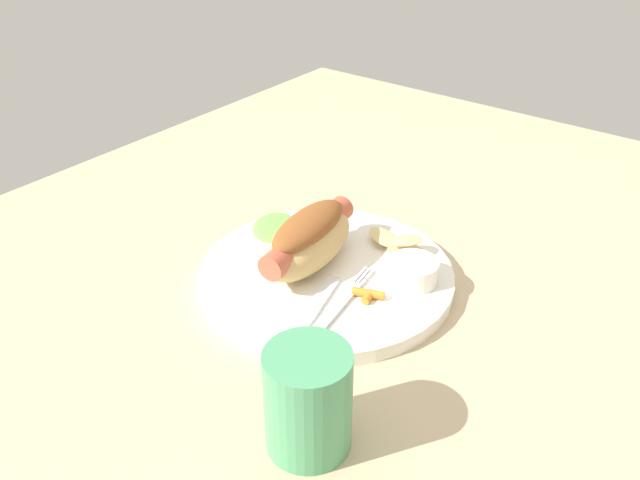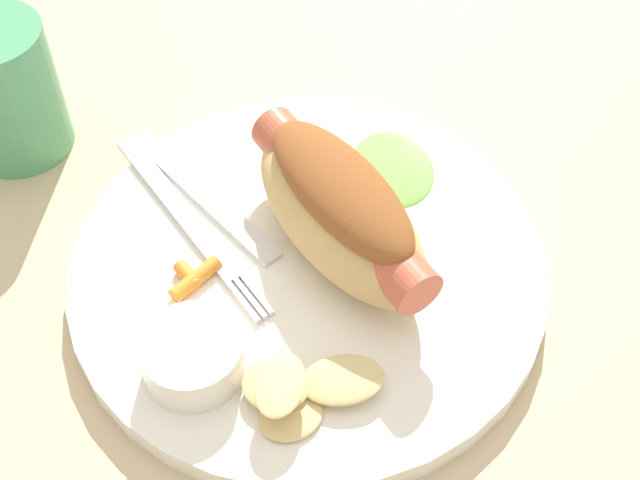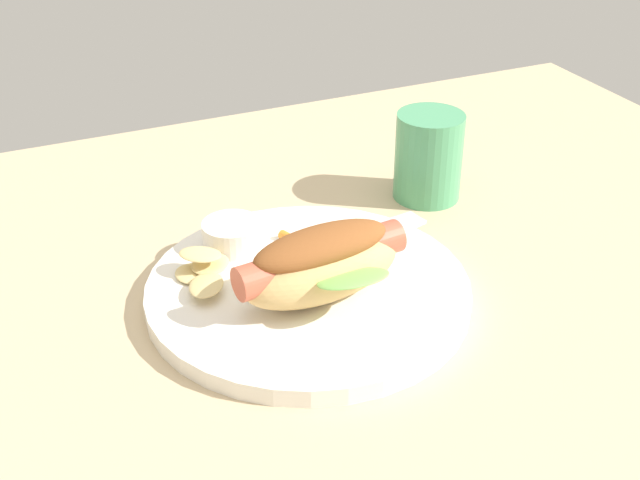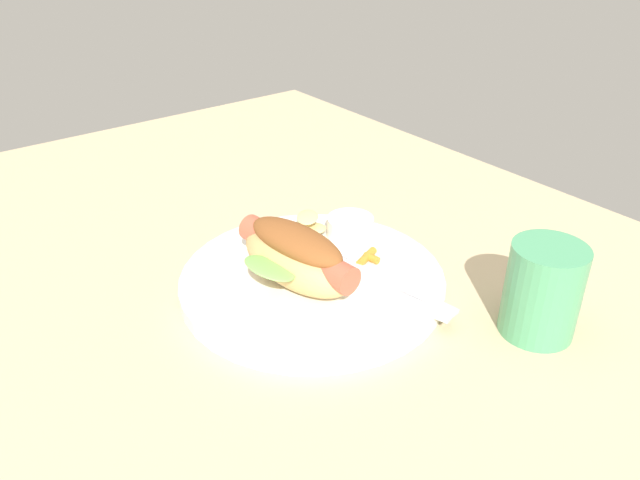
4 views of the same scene
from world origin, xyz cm
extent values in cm
cube|color=tan|center=(0.00, 0.00, -0.90)|extent=(120.00, 90.00, 1.80)
cylinder|color=white|center=(2.04, 2.82, 0.80)|extent=(27.91, 27.91, 1.60)
ellipsoid|color=tan|center=(2.30, 0.62, 4.32)|extent=(14.97, 7.89, 5.43)
cylinder|color=#C1563D|center=(2.30, 0.62, 5.27)|extent=(15.31, 4.58, 2.86)
ellipsoid|color=brown|center=(2.30, 0.62, 6.55)|extent=(12.65, 6.08, 2.75)
ellipsoid|color=#7FC65B|center=(3.31, -3.24, 5.40)|extent=(6.03, 4.43, 1.80)
cylinder|color=white|center=(-1.87, 11.32, 2.82)|extent=(5.43, 5.43, 2.44)
cube|color=silver|center=(9.33, 8.25, 1.80)|extent=(13.86, 3.31, 0.40)
cube|color=silver|center=(0.84, 7.39, 1.80)|extent=(3.21, 0.79, 0.40)
cube|color=silver|center=(0.91, 6.94, 1.80)|extent=(3.21, 0.79, 0.40)
cube|color=silver|center=(0.98, 6.50, 1.80)|extent=(3.21, 0.79, 0.40)
cube|color=silver|center=(9.61, 6.47, 1.78)|extent=(13.92, 5.13, 0.36)
ellipsoid|color=#DEC37E|center=(-6.75, 7.97, 1.85)|extent=(3.01, 3.55, 0.50)
ellipsoid|color=#DEC37E|center=(-5.03, 8.01, 2.38)|extent=(4.80, 4.81, 0.74)
ellipsoid|color=#DEC37E|center=(-6.36, 4.84, 2.48)|extent=(4.27, 5.15, 1.08)
ellipsoid|color=#DEC37E|center=(-5.81, 8.06, 3.54)|extent=(4.57, 4.35, 0.56)
cylinder|color=orange|center=(3.40, 9.24, 2.05)|extent=(2.08, 3.44, 0.89)
cylinder|color=orange|center=(3.85, 9.55, 2.02)|extent=(1.93, 1.17, 0.84)
cylinder|color=#4C9E6B|center=(21.03, 15.31, 4.61)|extent=(7.01, 7.01, 9.22)
camera|label=1|loc=(50.69, 39.20, 42.74)|focal=37.63mm
camera|label=2|loc=(-26.57, 16.01, 41.74)|focal=49.11mm
camera|label=3|loc=(-21.37, -52.25, 41.57)|focal=47.09mm
camera|label=4|loc=(45.77, -29.98, 36.91)|focal=34.57mm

